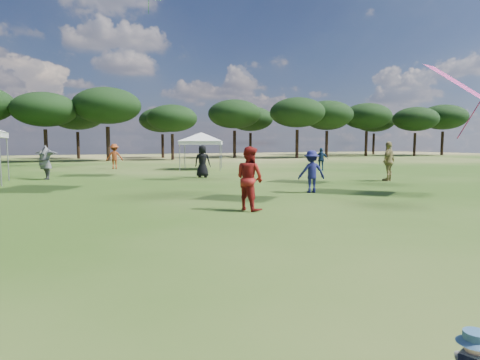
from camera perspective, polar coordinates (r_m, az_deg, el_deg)
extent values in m
cylinder|color=black|center=(44.07, -25.87, 4.41)|extent=(0.37, 0.37, 3.21)
ellipsoid|color=black|center=(44.20, -26.06, 8.99)|extent=(6.24, 6.24, 3.36)
cylinder|color=black|center=(43.95, -18.24, 4.90)|extent=(0.41, 0.41, 3.56)
ellipsoid|color=black|center=(44.12, -18.39, 9.99)|extent=(6.91, 6.91, 3.73)
cylinder|color=black|center=(45.65, -9.58, 4.67)|extent=(0.33, 0.33, 2.88)
ellipsoid|color=black|center=(45.73, -9.64, 8.64)|extent=(5.60, 5.60, 3.02)
cylinder|color=black|center=(50.99, -0.78, 5.11)|extent=(0.39, 0.39, 3.44)
ellipsoid|color=black|center=(51.12, -0.79, 9.36)|extent=(6.69, 6.69, 3.60)
cylinder|color=black|center=(50.84, 8.11, 5.11)|extent=(0.40, 0.40, 3.53)
ellipsoid|color=black|center=(50.98, 8.16, 9.48)|extent=(6.86, 6.86, 3.70)
cylinder|color=black|center=(54.00, 12.21, 5.01)|extent=(0.40, 0.40, 3.47)
ellipsoid|color=black|center=(54.12, 12.29, 9.05)|extent=(6.74, 6.74, 3.63)
cylinder|color=black|center=(61.05, 17.50, 4.95)|extent=(0.41, 0.41, 3.57)
ellipsoid|color=black|center=(61.17, 17.60, 8.63)|extent=(6.94, 6.94, 3.74)
cylinder|color=black|center=(64.51, 23.58, 4.66)|extent=(0.38, 0.38, 3.35)
ellipsoid|color=black|center=(64.61, 23.70, 7.93)|extent=(6.51, 6.51, 3.51)
cylinder|color=black|center=(69.83, 26.81, 4.67)|extent=(0.42, 0.42, 3.66)
ellipsoid|color=black|center=(69.95, 26.94, 7.97)|extent=(7.10, 7.10, 3.83)
cylinder|color=black|center=(52.05, -22.03, 4.60)|extent=(0.37, 0.37, 3.20)
ellipsoid|color=black|center=(52.15, -22.16, 8.46)|extent=(6.21, 6.21, 3.35)
cylinder|color=black|center=(52.41, -10.94, 4.77)|extent=(0.34, 0.34, 2.99)
ellipsoid|color=black|center=(52.49, -11.00, 8.37)|extent=(5.81, 5.81, 3.13)
cylinder|color=black|center=(57.30, 1.50, 5.06)|extent=(0.38, 0.38, 3.31)
ellipsoid|color=black|center=(57.41, 1.50, 8.69)|extent=(6.43, 6.43, 3.47)
cylinder|color=black|center=(64.92, 12.24, 5.11)|extent=(0.42, 0.42, 3.64)
ellipsoid|color=black|center=(65.04, 12.31, 8.63)|extent=(7.06, 7.06, 3.81)
cylinder|color=black|center=(70.37, 18.46, 4.89)|extent=(0.40, 0.40, 3.46)
ellipsoid|color=black|center=(70.47, 18.55, 7.98)|extent=(6.72, 6.72, 3.62)
cylinder|color=gray|center=(20.00, -30.95, 2.48)|extent=(0.06, 0.06, 2.28)
cylinder|color=gray|center=(22.86, -30.13, 2.77)|extent=(0.06, 0.06, 2.28)
cylinder|color=gray|center=(27.31, -8.58, 3.34)|extent=(0.06, 0.06, 1.93)
cylinder|color=gray|center=(27.07, -2.86, 3.38)|extent=(0.06, 0.06, 1.93)
cylinder|color=gray|center=(30.01, -7.86, 3.52)|extent=(0.06, 0.06, 1.93)
cylinder|color=gray|center=(29.79, -2.66, 3.55)|extent=(0.06, 0.06, 1.93)
cube|color=white|center=(28.50, -5.51, 5.29)|extent=(3.82, 3.82, 0.25)
pyramid|color=white|center=(28.51, -5.52, 6.75)|extent=(5.33, 5.33, 0.60)
cylinder|color=white|center=(3.66, 29.95, -20.90)|extent=(0.14, 0.23, 0.14)
sphere|color=#E0B293|center=(3.46, 30.45, -19.69)|extent=(0.15, 0.15, 0.15)
cone|color=teal|center=(3.45, 30.48, -19.15)|extent=(0.25, 0.25, 0.03)
cylinder|color=teal|center=(3.43, 30.51, -18.60)|extent=(0.17, 0.17, 0.07)
imported|color=navy|center=(27.58, 11.49, 2.91)|extent=(0.95, 0.83, 1.54)
imported|color=maroon|center=(11.01, 1.38, 0.21)|extent=(0.90, 1.02, 1.76)
imported|color=#535458|center=(22.68, -25.96, 2.25)|extent=(1.48, 2.17, 1.74)
imported|color=brown|center=(30.31, -17.43, 3.22)|extent=(1.25, 0.83, 1.80)
imported|color=black|center=(21.76, -5.35, 2.68)|extent=(1.02, 0.91, 1.75)
imported|color=navy|center=(15.20, 10.14, 1.19)|extent=(1.14, 0.83, 1.58)
imported|color=#988952|center=(20.91, 20.39, 2.51)|extent=(1.23, 0.87, 1.93)
plane|color=#CC337D|center=(16.52, 28.45, 12.12)|extent=(3.02, 2.64, 1.60)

